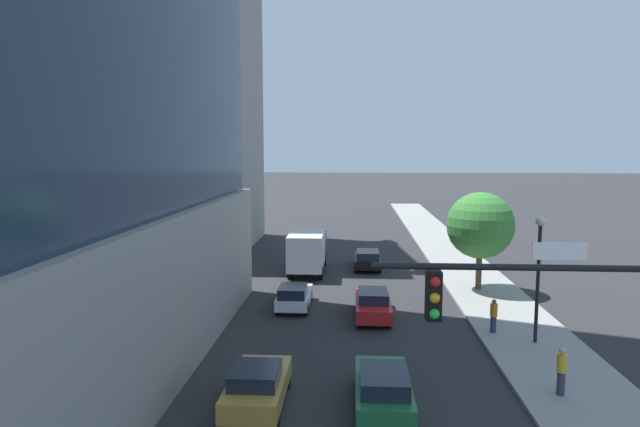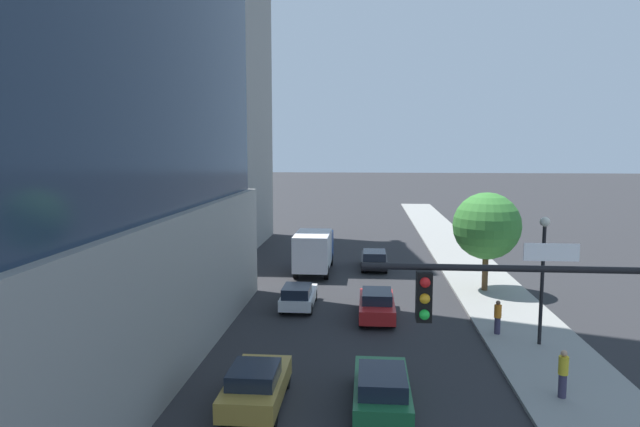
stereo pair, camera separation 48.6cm
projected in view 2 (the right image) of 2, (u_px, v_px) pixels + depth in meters
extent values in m
cube|color=gray|center=(516.00, 321.00, 28.09)|extent=(4.51, 120.00, 0.15)
cube|color=gray|center=(177.00, 84.00, 49.27)|extent=(14.74, 14.28, 29.28)
cube|color=red|center=(210.00, 16.00, 44.10)|extent=(0.90, 0.90, 38.91)
cylinder|color=black|center=(506.00, 268.00, 11.28)|extent=(5.92, 0.14, 0.14)
cube|color=black|center=(424.00, 296.00, 11.49)|extent=(0.32, 0.36, 1.05)
sphere|color=red|center=(425.00, 282.00, 11.27)|extent=(0.22, 0.22, 0.22)
sphere|color=orange|center=(425.00, 299.00, 11.31)|extent=(0.22, 0.22, 0.22)
sphere|color=green|center=(424.00, 315.00, 11.34)|extent=(0.22, 0.22, 0.22)
cube|color=white|center=(551.00, 252.00, 11.16)|extent=(1.10, 0.04, 0.36)
cylinder|color=black|center=(542.00, 286.00, 24.31)|extent=(0.16, 0.16, 5.34)
sphere|color=silver|center=(545.00, 222.00, 23.98)|extent=(0.44, 0.44, 0.44)
cylinder|color=brown|center=(485.00, 270.00, 33.89)|extent=(0.36, 0.36, 2.47)
sphere|color=#387F33|center=(487.00, 226.00, 33.57)|extent=(4.11, 4.11, 4.11)
cube|color=#1E6638|center=(382.00, 390.00, 18.87)|extent=(1.88, 4.51, 0.66)
cube|color=#19212D|center=(382.00, 381.00, 18.22)|extent=(1.58, 2.30, 0.55)
cylinder|color=black|center=(358.00, 379.00, 20.49)|extent=(0.22, 0.63, 0.63)
cylinder|color=black|center=(403.00, 380.00, 20.35)|extent=(0.22, 0.63, 0.63)
cylinder|color=black|center=(357.00, 419.00, 17.45)|extent=(0.22, 0.63, 0.63)
cylinder|color=black|center=(409.00, 421.00, 17.31)|extent=(0.22, 0.63, 0.63)
cube|color=red|center=(377.00, 306.00, 28.91)|extent=(1.81, 4.63, 0.70)
cube|color=#19212D|center=(377.00, 296.00, 28.60)|extent=(1.52, 2.17, 0.53)
cylinder|color=black|center=(362.00, 303.00, 30.57)|extent=(0.22, 0.62, 0.62)
cylinder|color=black|center=(391.00, 304.00, 30.44)|extent=(0.22, 0.62, 0.62)
cylinder|color=black|center=(361.00, 320.00, 27.46)|extent=(0.22, 0.62, 0.62)
cylinder|color=black|center=(393.00, 321.00, 27.32)|extent=(0.22, 0.62, 0.62)
cube|color=#AD8938|center=(256.00, 387.00, 19.02)|extent=(1.89, 4.21, 0.69)
cube|color=#19212D|center=(254.00, 374.00, 18.56)|extent=(1.59, 1.92, 0.52)
cylinder|color=black|center=(242.00, 377.00, 20.54)|extent=(0.22, 0.71, 0.71)
cylinder|color=black|center=(286.00, 379.00, 20.40)|extent=(0.22, 0.71, 0.71)
cylinder|color=black|center=(222.00, 414.00, 17.71)|extent=(0.22, 0.71, 0.71)
cylinder|color=black|center=(273.00, 416.00, 17.57)|extent=(0.22, 0.71, 0.71)
cube|color=black|center=(374.00, 260.00, 40.91)|extent=(1.89, 4.66, 0.62)
cube|color=#19212D|center=(374.00, 255.00, 39.77)|extent=(1.59, 2.34, 0.57)
cylinder|color=black|center=(363.00, 259.00, 42.58)|extent=(0.22, 0.69, 0.69)
cylinder|color=black|center=(385.00, 259.00, 42.44)|extent=(0.22, 0.69, 0.69)
cylinder|color=black|center=(363.00, 268.00, 39.44)|extent=(0.22, 0.69, 0.69)
cylinder|color=black|center=(386.00, 268.00, 39.30)|extent=(0.22, 0.69, 0.69)
cube|color=silver|center=(299.00, 297.00, 30.79)|extent=(1.74, 4.01, 0.60)
cube|color=#19212D|center=(297.00, 291.00, 29.85)|extent=(1.46, 1.99, 0.56)
cylinder|color=black|center=(289.00, 295.00, 32.23)|extent=(0.22, 0.66, 0.66)
cylinder|color=black|center=(315.00, 295.00, 32.10)|extent=(0.22, 0.66, 0.66)
cylinder|color=black|center=(282.00, 308.00, 29.53)|extent=(0.22, 0.66, 0.66)
cylinder|color=black|center=(310.00, 309.00, 29.40)|extent=(0.22, 0.66, 0.66)
cube|color=#1E4799|center=(317.00, 245.00, 41.84)|extent=(2.37, 1.86, 2.03)
cube|color=silver|center=(313.00, 250.00, 38.46)|extent=(2.37, 4.63, 2.42)
cylinder|color=black|center=(304.00, 259.00, 42.06)|extent=(0.30, 0.97, 0.97)
cylinder|color=black|center=(331.00, 259.00, 41.88)|extent=(0.30, 0.97, 0.97)
cylinder|color=black|center=(296.00, 272.00, 37.55)|extent=(0.30, 0.97, 0.97)
cylinder|color=black|center=(326.00, 272.00, 37.38)|extent=(0.30, 0.97, 0.97)
cylinder|color=#38334C|center=(562.00, 386.00, 19.28)|extent=(0.28, 0.28, 0.84)
cylinder|color=gold|center=(563.00, 365.00, 19.20)|extent=(0.34, 0.34, 0.65)
sphere|color=tan|center=(564.00, 353.00, 19.14)|extent=(0.23, 0.23, 0.23)
cylinder|color=#38334C|center=(497.00, 326.00, 25.94)|extent=(0.28, 0.28, 0.79)
cylinder|color=orange|center=(498.00, 311.00, 25.86)|extent=(0.34, 0.34, 0.61)
sphere|color=brown|center=(498.00, 303.00, 25.82)|extent=(0.21, 0.21, 0.21)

